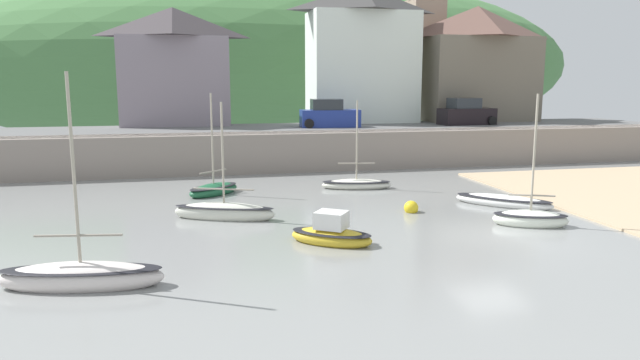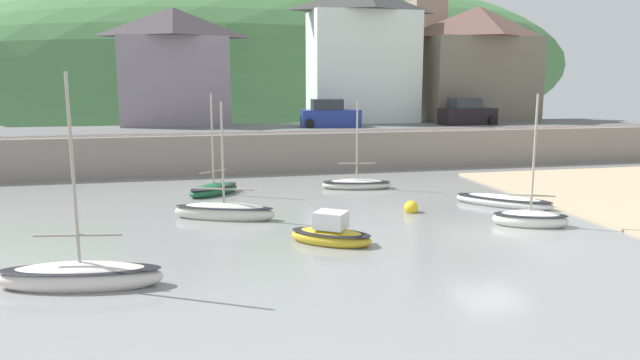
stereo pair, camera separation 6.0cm
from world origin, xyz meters
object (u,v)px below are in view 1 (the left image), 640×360
sailboat_far_left (331,234)px  motorboat_with_cabin (503,201)px  waterfront_building_right (476,63)px  mooring_buoy (411,208)px  rowboat_small_beached (530,218)px  waterfront_building_left (174,66)px  parked_car_near_slipway (329,115)px  church_with_spire (424,34)px  waterfront_building_centre (362,54)px  fishing_boat_green (81,276)px  sailboat_white_hull (356,184)px  sailboat_blue_trim (224,212)px  parked_car_by_wall (466,114)px  dinghy_open_wooden (214,189)px

sailboat_far_left → motorboat_with_cabin: 10.03m
waterfront_building_right → mooring_buoy: (-13.74, -21.02, -6.85)m
rowboat_small_beached → waterfront_building_right: bearing=90.2°
waterfront_building_left → sailboat_far_left: bearing=-77.4°
mooring_buoy → parked_car_near_slipway: bearing=88.7°
church_with_spire → waterfront_building_centre: bearing=-149.4°
waterfront_building_right → fishing_boat_green: bearing=-133.2°
rowboat_small_beached → mooring_buoy: (-3.66, 3.22, -0.09)m
waterfront_building_left → mooring_buoy: 24.20m
sailboat_far_left → sailboat_white_hull: (3.79, 9.86, -0.08)m
sailboat_far_left → waterfront_building_right: bearing=88.8°
sailboat_far_left → parked_car_near_slipway: bearing=111.6°
sailboat_far_left → sailboat_white_hull: size_ratio=0.67×
waterfront_building_right → rowboat_small_beached: size_ratio=1.74×
motorboat_with_cabin → mooring_buoy: mooring_buoy is taller
sailboat_white_hull → sailboat_blue_trim: (-7.21, -5.43, 0.07)m
church_with_spire → sailboat_far_left: 34.07m
waterfront_building_centre → rowboat_small_beached: size_ratio=1.97×
church_with_spire → parked_car_near_slipway: church_with_spire is taller
mooring_buoy → sailboat_white_hull: bearing=96.9°
rowboat_small_beached → sailboat_white_hull: 10.15m
waterfront_building_centre → mooring_buoy: size_ratio=16.69×
waterfront_building_left → sailboat_blue_trim: bearing=-84.0°
church_with_spire → motorboat_with_cabin: church_with_spire is taller
waterfront_building_right → mooring_buoy: bearing=-123.2°
parked_car_by_wall → fishing_boat_green: bearing=-139.6°
sailboat_far_left → waterfront_building_centre: bearing=106.0°
dinghy_open_wooden → mooring_buoy: dinghy_open_wooden is taller
waterfront_building_left → waterfront_building_centre: (14.18, -0.00, 1.01)m
waterfront_building_centre → sailboat_far_left: waterfront_building_centre is taller
sailboat_blue_trim → dinghy_open_wooden: bearing=113.4°
rowboat_small_beached → mooring_buoy: 4.88m
fishing_boat_green → sailboat_blue_trim: 8.31m
parked_car_near_slipway → mooring_buoy: size_ratio=6.75×
church_with_spire → motorboat_with_cabin: bearing=-104.3°
fishing_boat_green → parked_car_near_slipway: fishing_boat_green is taller
waterfront_building_right → dinghy_open_wooden: (-21.87, -15.13, -6.78)m
motorboat_with_cabin → parked_car_near_slipway: parked_car_near_slipway is taller
parked_car_near_slipway → parked_car_by_wall: bearing=3.6°
rowboat_small_beached → sailboat_white_hull: size_ratio=1.11×
waterfront_building_left → parked_car_by_wall: (20.87, -4.50, -3.47)m
waterfront_building_right → sailboat_white_hull: bearing=-133.8°
waterfront_building_centre → sailboat_blue_trim: waterfront_building_centre is taller
parked_car_near_slipway → dinghy_open_wooden: bearing=-125.0°
dinghy_open_wooden → motorboat_with_cabin: 13.86m
parked_car_near_slipway → sailboat_blue_trim: bearing=-113.8°
fishing_boat_green → parked_car_by_wall: fishing_boat_green is taller
waterfront_building_left → motorboat_with_cabin: size_ratio=2.10×
sailboat_blue_trim → mooring_buoy: (7.92, -0.50, -0.11)m
dinghy_open_wooden → sailboat_white_hull: 7.41m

